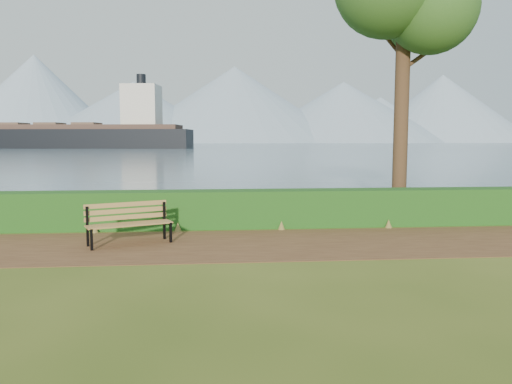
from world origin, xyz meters
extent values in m
plane|color=#3C5016|center=(0.00, 0.00, 0.00)|extent=(140.00, 140.00, 0.00)
cube|color=#512F1B|center=(0.00, 0.30, 0.01)|extent=(40.00, 3.40, 0.01)
cube|color=#194914|center=(0.00, 2.60, 0.50)|extent=(32.00, 0.85, 1.00)
cube|color=#435A6C|center=(0.00, 260.00, 0.01)|extent=(700.00, 510.00, 0.00)
cone|color=#8198AC|center=(-140.00, 410.00, 35.00)|extent=(140.00, 140.00, 70.00)
cone|color=#8198AC|center=(-60.00, 395.00, 24.00)|extent=(160.00, 160.00, 48.00)
cone|color=#8198AC|center=(20.00, 405.00, 31.00)|extent=(190.00, 190.00, 62.00)
cone|color=#8198AC|center=(110.00, 400.00, 25.00)|extent=(170.00, 170.00, 50.00)
cone|color=#8198AC|center=(200.00, 410.00, 29.00)|extent=(150.00, 150.00, 58.00)
cone|color=#8198AC|center=(-10.00, 430.00, 17.50)|extent=(120.00, 120.00, 35.00)
cone|color=#8198AC|center=(150.00, 425.00, 20.00)|extent=(130.00, 130.00, 40.00)
cube|color=black|center=(-2.79, -0.04, 0.24)|extent=(0.07, 0.08, 0.47)
cube|color=black|center=(-2.97, 0.38, 0.45)|extent=(0.07, 0.08, 0.90)
cube|color=black|center=(-2.88, 0.17, 0.44)|extent=(0.26, 0.52, 0.05)
cube|color=black|center=(-1.17, 0.65, 0.24)|extent=(0.07, 0.08, 0.47)
cube|color=black|center=(-1.36, 1.07, 0.45)|extent=(0.07, 0.08, 0.90)
cube|color=black|center=(-1.26, 0.86, 0.44)|extent=(0.26, 0.52, 0.05)
cube|color=olive|center=(-1.99, 0.34, 0.47)|extent=(1.77, 0.83, 0.04)
cube|color=olive|center=(-2.05, 0.46, 0.47)|extent=(1.77, 0.83, 0.04)
cube|color=olive|center=(-2.10, 0.58, 0.47)|extent=(1.77, 0.83, 0.04)
cube|color=olive|center=(-2.15, 0.70, 0.47)|extent=(1.77, 0.83, 0.04)
cube|color=olive|center=(-2.18, 0.76, 0.60)|extent=(1.75, 0.78, 0.11)
cube|color=olive|center=(-2.18, 0.76, 0.74)|extent=(1.75, 0.78, 0.11)
cube|color=olive|center=(-2.18, 0.76, 0.89)|extent=(1.75, 0.78, 0.11)
cylinder|color=#372516|center=(5.59, 4.17, 3.95)|extent=(0.44, 0.44, 7.90)
sphere|color=#1D4C19|center=(6.38, 4.84, 6.59)|extent=(2.85, 2.85, 2.85)
sphere|color=#1D4C19|center=(6.17, 3.57, 6.15)|extent=(2.63, 2.63, 2.63)
cylinder|color=#372516|center=(6.08, 4.17, 4.83)|extent=(1.15, 0.13, 0.86)
cylinder|color=#372516|center=(5.15, 4.28, 5.38)|extent=(0.89, 0.41, 0.79)
cube|color=black|center=(-40.91, 128.88, 1.53)|extent=(71.99, 20.97, 7.11)
cube|color=#46322A|center=(-40.91, 128.88, 5.70)|extent=(66.20, 19.07, 1.22)
cube|color=silver|center=(-18.37, 125.71, 11.18)|extent=(10.22, 9.57, 11.18)
cylinder|color=black|center=(-18.37, 125.71, 17.79)|extent=(2.44, 2.44, 3.56)
cube|color=brown|center=(-53.39, 130.63, 6.51)|extent=(6.97, 7.49, 0.81)
cube|color=brown|center=(-43.33, 129.21, 6.51)|extent=(6.97, 7.49, 0.81)
cube|color=brown|center=(-33.27, 127.80, 6.51)|extent=(6.97, 7.49, 0.81)
camera|label=1|loc=(-0.24, -10.78, 2.36)|focal=35.00mm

